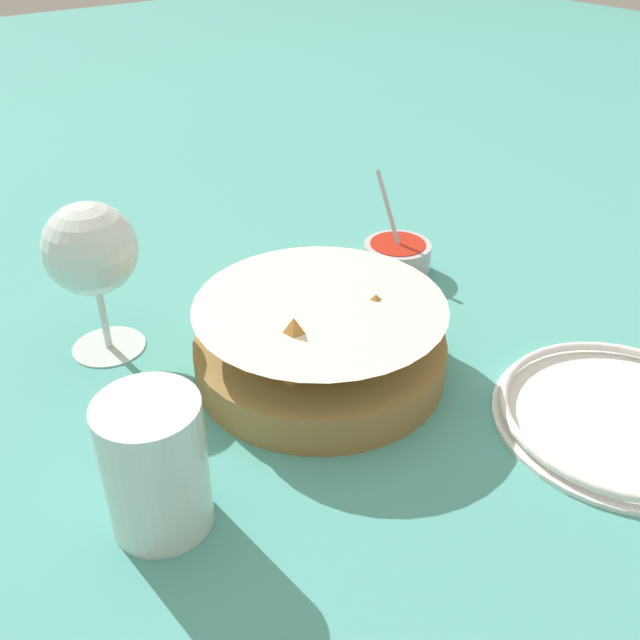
# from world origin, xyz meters

# --- Properties ---
(ground_plane) EXTENTS (4.00, 4.00, 0.00)m
(ground_plane) POSITION_xyz_m (0.00, 0.00, 0.00)
(ground_plane) COLOR teal
(food_basket) EXTENTS (0.23, 0.23, 0.09)m
(food_basket) POSITION_xyz_m (-0.03, -0.03, 0.03)
(food_basket) COLOR olive
(food_basket) RESTS_ON ground_plane
(sauce_cup) EXTENTS (0.08, 0.08, 0.11)m
(sauce_cup) POSITION_xyz_m (0.07, -0.22, 0.02)
(sauce_cup) COLOR #B7B7BC
(sauce_cup) RESTS_ON ground_plane
(wine_glass) EXTENTS (0.09, 0.09, 0.15)m
(wine_glass) POSITION_xyz_m (0.13, 0.10, 0.10)
(wine_glass) COLOR silver
(wine_glass) RESTS_ON ground_plane
(beer_mug) EXTENTS (0.11, 0.07, 0.10)m
(beer_mug) POSITION_xyz_m (-0.10, 0.16, 0.05)
(beer_mug) COLOR silver
(beer_mug) RESTS_ON ground_plane
(side_plate) EXTENTS (0.21, 0.21, 0.01)m
(side_plate) POSITION_xyz_m (-0.24, -0.19, 0.01)
(side_plate) COLOR white
(side_plate) RESTS_ON ground_plane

